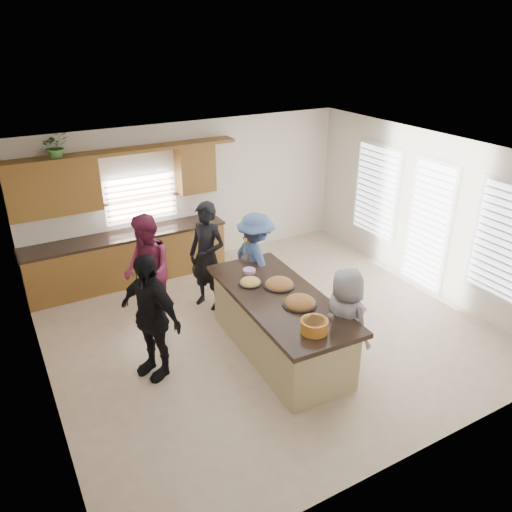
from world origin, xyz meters
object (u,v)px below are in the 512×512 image
salad_bowl (314,325)px  woman_left_mid (148,270)px  woman_left_back (207,256)px  woman_left_front (150,316)px  island (279,325)px  woman_right_back (256,262)px  woman_right_front (345,322)px

salad_bowl → woman_left_mid: size_ratio=0.19×
woman_left_back → woman_left_front: woman_left_back is taller
salad_bowl → woman_left_front: 2.18m
woman_left_front → island: bearing=51.1°
woman_left_back → woman_right_back: bearing=25.9°
salad_bowl → woman_left_back: size_ratio=0.19×
salad_bowl → woman_right_back: bearing=79.2°
salad_bowl → woman_right_front: woman_right_front is taller
island → woman_left_back: bearing=103.6°
woman_left_mid → woman_right_back: (1.68, -0.48, -0.05)m
woman_left_back → woman_left_mid: (-1.01, 0.03, -0.02)m
island → woman_left_mid: size_ratio=1.51×
salad_bowl → woman_left_mid: (-1.25, 2.74, -0.13)m
woman_left_back → woman_left_mid: woman_left_back is taller
salad_bowl → woman_left_back: bearing=95.0°
woman_right_front → salad_bowl: bearing=95.5°
woman_left_mid → woman_right_back: bearing=74.4°
woman_left_front → woman_right_front: (2.30, -1.22, -0.12)m
island → salad_bowl: salad_bowl is taller
woman_right_front → woman_left_mid: bearing=26.1°
woman_right_back → woman_right_front: size_ratio=1.09×
woman_left_mid → woman_left_front: (-0.40, -1.33, 0.00)m
woman_left_front → woman_right_front: 2.61m
salad_bowl → woman_left_back: woman_left_back is taller
woman_left_back → woman_left_mid: 1.01m
island → salad_bowl: (-0.10, -0.97, 0.59)m
island → salad_bowl: size_ratio=7.91×
woman_right_back → salad_bowl: bearing=164.8°
island → woman_left_mid: bearing=129.9°
island → woman_left_mid: (-1.35, 1.77, 0.45)m
salad_bowl → woman_right_front: (0.65, 0.19, -0.26)m
island → woman_left_front: bearing=168.5°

